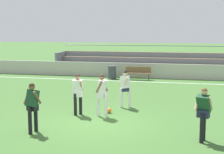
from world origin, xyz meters
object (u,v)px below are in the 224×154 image
player_dark_dropping_back (32,103)px  trash_bin (112,72)px  player_white_wide_right (125,86)px  soccer_ball (109,110)px  bleacher_stand (166,63)px  bench_far_right (138,72)px  player_white_wide_left (78,91)px  player_dark_pressing_high (203,110)px  player_white_deep_cover (102,91)px

player_dark_dropping_back → trash_bin: bearing=91.3°
player_white_wide_right → soccer_ball: bearing=-111.2°
bleacher_stand → player_white_wide_right: (-0.96, -11.83, 0.06)m
bleacher_stand → player_dark_dropping_back: 16.55m
bleacher_stand → trash_bin: bearing=-137.3°
bench_far_right → player_white_wide_right: 8.58m
player_white_wide_left → player_dark_dropping_back: (-0.69, -2.62, 0.01)m
trash_bin → player_white_wide_left: size_ratio=0.55×
player_white_wide_left → bleacher_stand: bearing=79.3°
player_white_wide_left → player_dark_pressing_high: bearing=-25.0°
bench_far_right → player_dark_pressing_high: bearing=-72.5°
player_white_wide_right → soccer_ball: (-0.46, -1.18, -0.88)m
player_white_wide_right → player_white_deep_cover: bearing=-107.9°
trash_bin → player_white_wide_right: size_ratio=0.56×
bleacher_stand → player_white_wide_right: bleacher_stand is taller
player_white_wide_right → bleacher_stand: bearing=85.4°
bench_far_right → player_white_wide_right: bearing=-85.0°
player_white_wide_left → soccer_ball: player_white_wide_left is taller
bleacher_stand → player_dark_pressing_high: 16.02m
player_white_wide_left → trash_bin: bearing=95.4°
player_white_wide_left → player_dark_pressing_high: player_dark_pressing_high is taller
player_dark_pressing_high → player_white_wide_right: bearing=128.6°
player_dark_dropping_back → player_white_wide_left: bearing=75.1°
bleacher_stand → trash_bin: size_ratio=19.02×
player_white_wide_left → player_dark_dropping_back: 2.71m
player_white_deep_cover → player_dark_pressing_high: size_ratio=1.01×
bleacher_stand → player_white_wide_right: size_ratio=10.64×
player_white_deep_cover → player_white_wide_right: (0.59, 1.81, -0.04)m
player_white_deep_cover → soccer_ball: (0.13, 0.63, -0.92)m
player_white_wide_left → player_white_wide_right: (1.61, 1.78, -0.02)m
player_white_wide_right → bench_far_right: bearing=95.0°
player_white_deep_cover → bench_far_right: bearing=90.9°
player_dark_pressing_high → soccer_ball: player_dark_pressing_high is taller
bench_far_right → player_dark_dropping_back: bearing=-96.9°
player_white_wide_left → soccer_ball: size_ratio=7.65×
player_white_wide_left → player_white_wide_right: 2.40m
soccer_ball → bleacher_stand: bearing=83.8°
trash_bin → soccer_ball: size_ratio=4.22×
player_white_deep_cover → player_white_wide_right: size_ratio=1.03×
player_white_wide_left → bench_far_right: bearing=85.2°
bleacher_stand → player_dark_pressing_high: (2.26, -15.86, 0.09)m
player_white_deep_cover → player_white_wide_left: bearing=178.1°
bench_far_right → trash_bin: 1.85m
bleacher_stand → bench_far_right: size_ratio=9.80×
bleacher_stand → player_dark_dropping_back: bleacher_stand is taller
bleacher_stand → trash_bin: (-3.55, -3.28, -0.46)m
player_white_deep_cover → player_white_wide_left: player_white_deep_cover is taller
player_white_deep_cover → player_white_wide_right: player_white_deep_cover is taller
bench_far_right → player_white_deep_cover: (0.16, -10.35, 0.48)m
player_white_deep_cover → player_dark_pressing_high: player_white_deep_cover is taller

